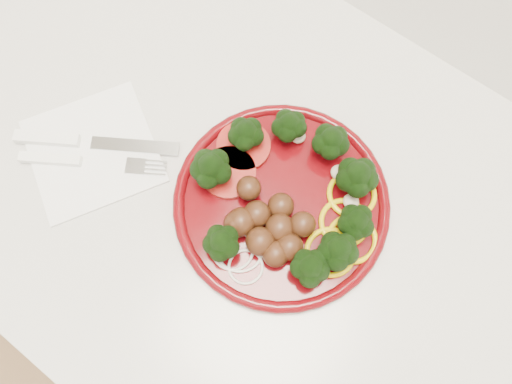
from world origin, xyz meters
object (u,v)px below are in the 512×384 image
Objects in this scene: napkin at (93,151)px; plate at (285,201)px; knife at (75,141)px; fork at (68,160)px.

plate is at bearing 20.54° from napkin.
plate reaches higher than knife.
knife is 0.03m from fork.
knife is 1.13× the size of fork.
napkin is at bearing -22.66° from knife.
plate is at bearing -7.46° from fork.
plate is 0.25m from napkin.
plate is 1.43× the size of knife.
fork is (-0.24, -0.11, -0.01)m from plate.
napkin is 0.03m from knife.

